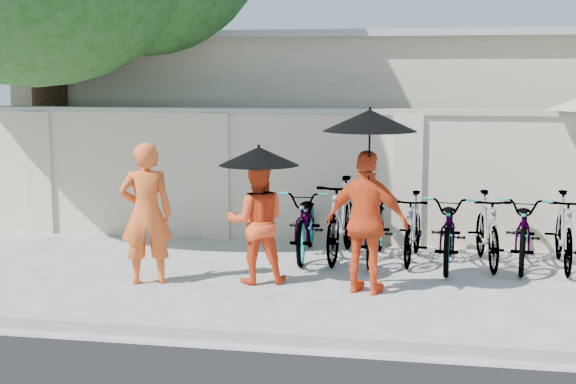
# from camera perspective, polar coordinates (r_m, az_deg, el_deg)

# --- Properties ---
(ground) EXTENTS (80.00, 80.00, 0.00)m
(ground) POSITION_cam_1_polar(r_m,az_deg,el_deg) (9.75, -4.30, -7.13)
(ground) COLOR silver
(kerb) EXTENTS (40.00, 0.16, 0.12)m
(kerb) POSITION_cam_1_polar(r_m,az_deg,el_deg) (8.18, -7.41, -9.82)
(kerb) COLOR #A1A09C
(kerb) RESTS_ON ground
(compound_wall) EXTENTS (20.00, 0.30, 2.00)m
(compound_wall) POSITION_cam_1_polar(r_m,az_deg,el_deg) (12.46, 3.90, 0.96)
(compound_wall) COLOR beige
(compound_wall) RESTS_ON ground
(building_behind) EXTENTS (14.00, 6.00, 3.20)m
(building_behind) POSITION_cam_1_polar(r_m,az_deg,el_deg) (16.11, 9.07, 4.70)
(building_behind) COLOR beige
(building_behind) RESTS_ON ground
(monk_left) EXTENTS (0.76, 0.63, 1.78)m
(monk_left) POSITION_cam_1_polar(r_m,az_deg,el_deg) (10.12, -10.05, -1.50)
(monk_left) COLOR orange
(monk_left) RESTS_ON ground
(monk_center) EXTENTS (0.88, 0.76, 1.55)m
(monk_center) POSITION_cam_1_polar(r_m,az_deg,el_deg) (10.03, -2.24, -2.14)
(monk_center) COLOR #FD4D1F
(monk_center) RESTS_ON ground
(parasol_center) EXTENTS (0.99, 0.99, 0.85)m
(parasol_center) POSITION_cam_1_polar(r_m,az_deg,el_deg) (9.82, -2.09, 2.57)
(parasol_center) COLOR black
(parasol_center) RESTS_ON ground
(monk_right) EXTENTS (1.08, 0.67, 1.72)m
(monk_right) POSITION_cam_1_polar(r_m,az_deg,el_deg) (9.57, 5.65, -2.16)
(monk_right) COLOR #ED4F1E
(monk_right) RESTS_ON ground
(parasol_right) EXTENTS (1.10, 1.10, 1.23)m
(parasol_right) POSITION_cam_1_polar(r_m,az_deg,el_deg) (9.34, 5.84, 5.09)
(parasol_right) COLOR black
(parasol_right) RESTS_ON ground
(bike_0) EXTENTS (0.80, 1.97, 1.02)m
(bike_0) POSITION_cam_1_polar(r_m,az_deg,el_deg) (11.49, 1.34, -2.14)
(bike_0) COLOR #AFAFB1
(bike_0) RESTS_ON ground
(bike_1) EXTENTS (0.67, 1.95, 1.15)m
(bike_1) POSITION_cam_1_polar(r_m,az_deg,el_deg) (11.37, 3.81, -1.91)
(bike_1) COLOR #AFAFB1
(bike_1) RESTS_ON ground
(bike_2) EXTENTS (0.69, 1.90, 0.99)m
(bike_2) POSITION_cam_1_polar(r_m,az_deg,el_deg) (11.32, 6.32, -2.41)
(bike_2) COLOR #AFAFB1
(bike_2) RESTS_ON ground
(bike_3) EXTENTS (0.60, 1.65, 0.97)m
(bike_3) POSITION_cam_1_polar(r_m,az_deg,el_deg) (11.30, 8.87, -2.53)
(bike_3) COLOR #AFAFB1
(bike_3) RESTS_ON ground
(bike_4) EXTENTS (0.76, 1.98, 1.03)m
(bike_4) POSITION_cam_1_polar(r_m,az_deg,el_deg) (11.16, 11.43, -2.59)
(bike_4) COLOR #AFAFB1
(bike_4) RESTS_ON ground
(bike_5) EXTENTS (0.66, 1.73, 1.01)m
(bike_5) POSITION_cam_1_polar(r_m,az_deg,el_deg) (11.26, 13.98, -2.61)
(bike_5) COLOR #AFAFB1
(bike_5) RESTS_ON ground
(bike_6) EXTENTS (0.88, 1.99, 1.01)m
(bike_6) POSITION_cam_1_polar(r_m,az_deg,el_deg) (11.40, 16.48, -2.58)
(bike_6) COLOR #AFAFB1
(bike_6) RESTS_ON ground
(bike_7) EXTENTS (0.54, 1.73, 1.03)m
(bike_7) POSITION_cam_1_polar(r_m,az_deg,el_deg) (11.39, 19.04, -2.65)
(bike_7) COLOR #AFAFB1
(bike_7) RESTS_ON ground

